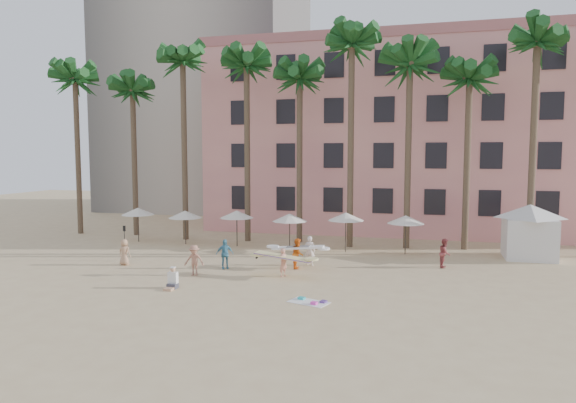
# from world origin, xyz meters

# --- Properties ---
(ground) EXTENTS (120.00, 120.00, 0.00)m
(ground) POSITION_xyz_m (0.00, 0.00, 0.00)
(ground) COLOR #D1B789
(ground) RESTS_ON ground
(pink_hotel) EXTENTS (35.00, 14.00, 16.00)m
(pink_hotel) POSITION_xyz_m (7.00, 26.00, 8.00)
(pink_hotel) COLOR #F9A397
(pink_hotel) RESTS_ON ground
(grey_tower) EXTENTS (22.00, 18.00, 50.00)m
(grey_tower) POSITION_xyz_m (-18.00, 38.00, 25.00)
(grey_tower) COLOR #A89E8E
(grey_tower) RESTS_ON ground
(palm_row) EXTENTS (44.40, 5.40, 16.30)m
(palm_row) POSITION_xyz_m (0.51, 15.00, 12.97)
(palm_row) COLOR brown
(palm_row) RESTS_ON ground
(umbrella_row) EXTENTS (22.50, 2.70, 2.73)m
(umbrella_row) POSITION_xyz_m (-3.00, 12.50, 2.33)
(umbrella_row) COLOR #332B23
(umbrella_row) RESTS_ON ground
(cabana) EXTENTS (4.57, 4.57, 3.50)m
(cabana) POSITION_xyz_m (14.76, 13.22, 2.07)
(cabana) COLOR silver
(cabana) RESTS_ON ground
(beach_towel) EXTENTS (2.02, 1.51, 0.14)m
(beach_towel) POSITION_xyz_m (3.19, -0.06, 0.03)
(beach_towel) COLOR white
(beach_towel) RESTS_ON ground
(carrier_yellow) EXTENTS (3.31, 1.12, 1.57)m
(carrier_yellow) POSITION_xyz_m (0.73, 4.42, 0.92)
(carrier_yellow) COLOR tan
(carrier_yellow) RESTS_ON ground
(carrier_white) EXTENTS (3.06, 0.93, 1.78)m
(carrier_white) POSITION_xyz_m (1.02, 6.60, 0.95)
(carrier_white) COLOR orange
(carrier_white) RESTS_ON ground
(beachgoers) EXTENTS (19.57, 6.46, 1.79)m
(beachgoers) POSITION_xyz_m (-0.86, 5.86, 0.86)
(beachgoers) COLOR #923D3D
(beachgoers) RESTS_ON ground
(paddle) EXTENTS (0.18, 0.04, 2.23)m
(paddle) POSITION_xyz_m (-10.08, 6.00, 1.41)
(paddle) COLOR black
(paddle) RESTS_ON ground
(seated_man) EXTENTS (0.48, 0.83, 1.08)m
(seated_man) POSITION_xyz_m (-4.00, 0.57, 0.37)
(seated_man) COLOR #3F3F4C
(seated_man) RESTS_ON ground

